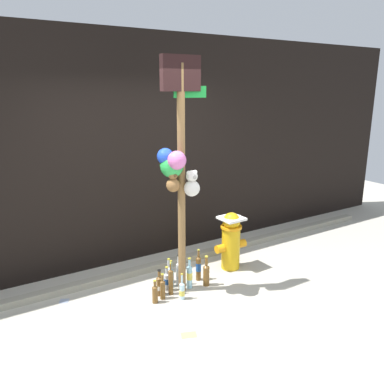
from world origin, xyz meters
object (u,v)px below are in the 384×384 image
(bottle_0, at_px, (189,275))
(bottle_3, at_px, (178,273))
(fire_hydrant, at_px, (231,240))
(bottle_8, at_px, (163,288))
(bottle_9, at_px, (206,274))
(bottle_2, at_px, (198,267))
(memorial_post, at_px, (178,157))
(bottle_4, at_px, (182,290))
(bottle_6, at_px, (155,293))
(bottle_11, at_px, (169,273))
(bottle_5, at_px, (167,281))
(bottle_1, at_px, (171,281))
(bottle_10, at_px, (171,277))
(bottle_7, at_px, (160,285))

(bottle_0, relative_size, bottle_3, 0.97)
(fire_hydrant, height_order, bottle_8, fire_hydrant)
(bottle_8, relative_size, bottle_9, 0.81)
(bottle_2, bearing_deg, memorial_post, -158.19)
(fire_hydrant, distance_m, bottle_4, 1.05)
(bottle_6, height_order, bottle_11, bottle_11)
(memorial_post, distance_m, bottle_5, 1.49)
(memorial_post, xyz_separation_m, bottle_11, (0.01, 0.28, -1.48))
(bottle_3, relative_size, bottle_6, 1.43)
(bottle_0, bearing_deg, bottle_1, -175.04)
(bottle_2, relative_size, bottle_8, 1.31)
(fire_hydrant, relative_size, bottle_4, 2.44)
(bottle_6, distance_m, bottle_11, 0.49)
(bottle_3, relative_size, bottle_11, 1.25)
(bottle_5, height_order, bottle_11, bottle_11)
(bottle_0, bearing_deg, bottle_4, -138.50)
(bottle_9, bearing_deg, bottle_8, -179.54)
(bottle_9, xyz_separation_m, bottle_10, (-0.38, 0.20, -0.02))
(memorial_post, bearing_deg, bottle_2, 21.81)
(fire_hydrant, height_order, bottle_6, fire_hydrant)
(bottle_4, relative_size, bottle_10, 0.93)
(bottle_9, bearing_deg, bottle_6, -177.15)
(bottle_4, height_order, bottle_5, bottle_4)
(bottle_2, relative_size, bottle_7, 1.29)
(bottle_11, bearing_deg, memorial_post, -92.12)
(bottle_0, height_order, bottle_3, bottle_3)
(bottle_0, relative_size, bottle_10, 1.13)
(bottle_3, height_order, bottle_10, bottle_3)
(bottle_6, bearing_deg, bottle_1, 16.88)
(bottle_1, height_order, bottle_4, bottle_1)
(bottle_0, xyz_separation_m, bottle_5, (-0.26, 0.07, -0.03))
(fire_hydrant, distance_m, bottle_9, 0.63)
(bottle_5, bearing_deg, bottle_8, -132.55)
(bottle_1, distance_m, bottle_11, 0.29)
(bottle_8, bearing_deg, bottle_11, 51.80)
(fire_hydrant, distance_m, bottle_10, 0.95)
(bottle_0, distance_m, bottle_5, 0.28)
(bottle_3, relative_size, bottle_9, 1.02)
(bottle_3, xyz_separation_m, bottle_9, (0.28, -0.18, -0.01))
(bottle_2, distance_m, bottle_3, 0.28)
(bottle_1, relative_size, bottle_5, 1.29)
(bottle_2, bearing_deg, bottle_10, 175.54)
(bottle_2, relative_size, bottle_5, 1.34)
(fire_hydrant, xyz_separation_m, bottle_0, (-0.74, -0.17, -0.24))
(bottle_0, xyz_separation_m, bottle_7, (-0.38, 0.03, -0.03))
(bottle_2, height_order, bottle_4, bottle_2)
(bottle_5, distance_m, bottle_8, 0.19)
(fire_hydrant, xyz_separation_m, bottle_7, (-1.12, -0.14, -0.28))
(bottle_5, height_order, bottle_10, bottle_10)
(bottle_0, relative_size, bottle_6, 1.39)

